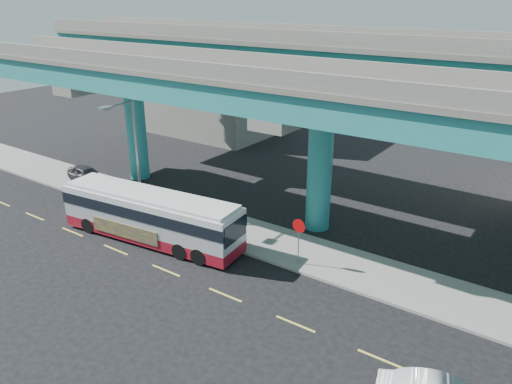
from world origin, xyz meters
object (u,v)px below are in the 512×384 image
Objects in this scene: parked_car at (87,175)px; stop_sign at (299,232)px; street_lamp at (129,142)px; transit_bus at (151,215)px.

parked_car is 1.50× the size of stop_sign.
street_lamp is at bearing -98.47° from parked_car.
transit_bus is 4.98m from street_lamp.
parked_car is at bearing 154.83° from transit_bus.
stop_sign is at bearing -87.31° from parked_car.
stop_sign is (8.65, 2.34, 0.41)m from transit_bus.
stop_sign is (11.83, 0.74, -3.06)m from street_lamp.
street_lamp reaches higher than transit_bus.
transit_bus is 8.97m from stop_sign.
transit_bus is 11.50m from parked_car.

